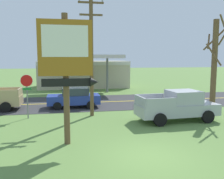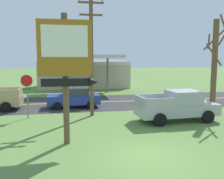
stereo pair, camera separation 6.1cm
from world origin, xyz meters
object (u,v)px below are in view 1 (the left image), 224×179
utility_pole (91,53)px  bare_tree (214,64)px  stop_sign (27,88)px  pickup_silver_parked_on_lawn (178,106)px  gas_station (83,73)px  motel_sign (67,60)px  car_blue_mid_lane (74,97)px

utility_pole → bare_tree: utility_pole is taller
stop_sign → pickup_silver_parked_on_lawn: 9.98m
bare_tree → gas_station: bare_tree is taller
motel_sign → gas_station: motel_sign is taller
pickup_silver_parked_on_lawn → gas_station: bearing=103.0°
stop_sign → gas_station: gas_station is taller
motel_sign → car_blue_mid_lane: (0.61, 8.85, -3.10)m
motel_sign → stop_sign: size_ratio=2.04×
motel_sign → utility_pole: size_ratio=0.73×
car_blue_mid_lane → stop_sign: bearing=-135.5°
gas_station → pickup_silver_parked_on_lawn: size_ratio=2.27×
pickup_silver_parked_on_lawn → car_blue_mid_lane: (-6.40, 5.63, -0.13)m
motel_sign → gas_station: bearing=83.9°
utility_pole → gas_station: bearing=87.6°
utility_pole → motel_sign: bearing=-106.9°
gas_station → car_blue_mid_lane: 14.33m
utility_pole → gas_station: (0.71, 17.34, -2.44)m
bare_tree → car_blue_mid_lane: bare_tree is taller
utility_pole → pickup_silver_parked_on_lawn: bearing=-25.0°
car_blue_mid_lane → bare_tree: bearing=-22.2°
stop_sign → car_blue_mid_lane: stop_sign is taller
pickup_silver_parked_on_lawn → car_blue_mid_lane: size_ratio=1.26×
stop_sign → bare_tree: bare_tree is taller
motel_sign → stop_sign: motel_sign is taller
pickup_silver_parked_on_lawn → car_blue_mid_lane: pickup_silver_parked_on_lawn is taller
bare_tree → pickup_silver_parked_on_lawn: 4.65m
stop_sign → car_blue_mid_lane: (3.21, 3.15, -1.20)m
bare_tree → pickup_silver_parked_on_lawn: bearing=-155.6°
stop_sign → pickup_silver_parked_on_lawn: size_ratio=0.56×
utility_pole → gas_station: 17.53m
gas_station → utility_pole: bearing=-92.4°
stop_sign → motel_sign: bearing=-65.5°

